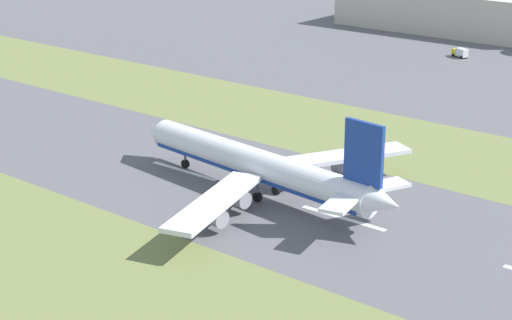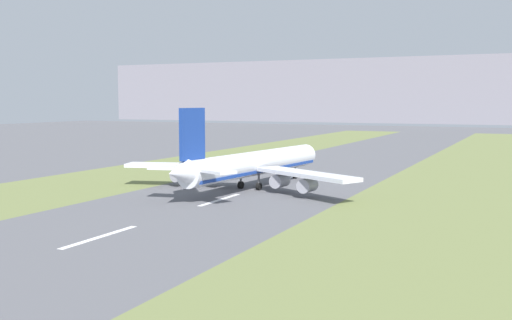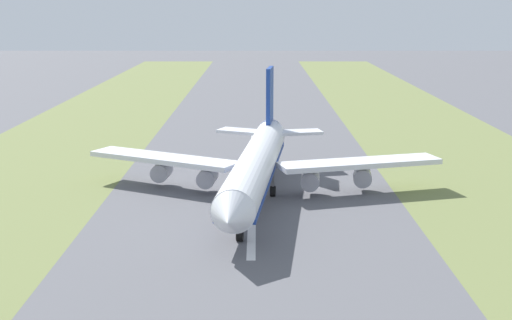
# 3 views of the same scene
# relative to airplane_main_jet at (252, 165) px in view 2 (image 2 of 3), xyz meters

# --- Properties ---
(ground_plane) EXTENTS (800.00, 800.00, 0.00)m
(ground_plane) POSITION_rel_airplane_main_jet_xyz_m (0.82, -1.30, -6.02)
(ground_plane) COLOR #56565B
(grass_median_west) EXTENTS (40.00, 600.00, 0.01)m
(grass_median_west) POSITION_rel_airplane_main_jet_xyz_m (-44.18, -1.30, -6.02)
(grass_median_west) COLOR olive
(grass_median_west) RESTS_ON ground
(grass_median_east) EXTENTS (40.00, 600.00, 0.01)m
(grass_median_east) POSITION_rel_airplane_main_jet_xyz_m (45.82, -1.30, -6.02)
(grass_median_east) COLOR olive
(grass_median_east) RESTS_ON ground
(centreline_dash_near) EXTENTS (1.20, 18.00, 0.01)m
(centreline_dash_near) POSITION_rel_airplane_main_jet_xyz_m (0.82, -58.11, -6.01)
(centreline_dash_near) COLOR silver
(centreline_dash_near) RESTS_ON ground
(centreline_dash_mid) EXTENTS (1.20, 18.00, 0.01)m
(centreline_dash_mid) POSITION_rel_airplane_main_jet_xyz_m (0.82, -18.11, -6.01)
(centreline_dash_mid) COLOR silver
(centreline_dash_mid) RESTS_ON ground
(centreline_dash_far) EXTENTS (1.20, 18.00, 0.01)m
(centreline_dash_far) POSITION_rel_airplane_main_jet_xyz_m (0.82, 21.89, -6.01)
(centreline_dash_far) COLOR silver
(centreline_dash_far) RESTS_ON ground
(airplane_main_jet) EXTENTS (63.78, 67.21, 20.20)m
(airplane_main_jet) POSITION_rel_airplane_main_jet_xyz_m (0.00, 0.00, 0.00)
(airplane_main_jet) COLOR silver
(airplane_main_jet) RESTS_ON ground
(mountain_ridge) EXTENTS (800.00, 120.00, 64.96)m
(mountain_ridge) POSITION_rel_airplane_main_jet_xyz_m (0.82, 518.70, 26.46)
(mountain_ridge) COLOR gray
(mountain_ridge) RESTS_ON ground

